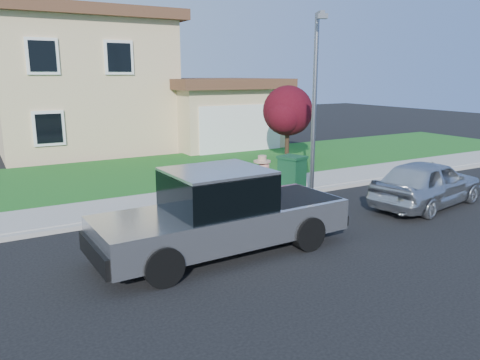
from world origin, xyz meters
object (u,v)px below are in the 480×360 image
at_px(sedan, 427,183).
at_px(street_lamp, 315,98).
at_px(woman, 262,192).
at_px(trash_bin, 292,173).
at_px(ornamental_tree, 288,113).
at_px(pickup_truck, 222,214).

distance_m(sedan, street_lamp, 4.19).
distance_m(woman, street_lamp, 3.51).
height_order(woman, sedan, woman).
height_order(woman, trash_bin, woman).
xyz_separation_m(sedan, trash_bin, (-2.65, 3.17, 0.01)).
bearing_deg(sedan, trash_bin, 29.99).
xyz_separation_m(ornamental_tree, trash_bin, (-3.14, -4.63, -1.49)).
height_order(pickup_truck, ornamental_tree, ornamental_tree).
bearing_deg(street_lamp, woman, -133.21).
bearing_deg(sedan, woman, 68.81).
xyz_separation_m(pickup_truck, ornamental_tree, (7.51, 8.05, 1.33)).
relative_size(pickup_truck, woman, 3.17).
bearing_deg(trash_bin, sedan, -68.04).
xyz_separation_m(woman, sedan, (5.18, -1.03, -0.15)).
bearing_deg(ornamental_tree, street_lamp, -119.08).
xyz_separation_m(trash_bin, street_lamp, (-0.08, -1.15, 2.45)).
distance_m(pickup_truck, street_lamp, 5.37).
xyz_separation_m(ornamental_tree, street_lamp, (-3.22, -5.79, 0.96)).
bearing_deg(street_lamp, pickup_truck, -127.27).
distance_m(pickup_truck, woman, 2.24).
xyz_separation_m(woman, street_lamp, (2.45, 0.98, 2.31)).
height_order(sedan, street_lamp, street_lamp).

